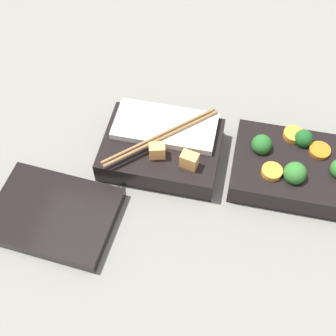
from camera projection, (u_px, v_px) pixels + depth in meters
The scene contains 4 objects.
ground_plane at pixel (222, 162), 0.76m from camera, with size 3.00×3.00×0.00m, color slate.
bento_tray_vegetable at pixel (290, 167), 0.73m from camera, with size 0.19×0.14×0.07m.
bento_tray_rice at pixel (160, 146), 0.75m from camera, with size 0.19×0.15×0.06m.
bento_lid at pixel (51, 214), 0.70m from camera, with size 0.18×0.13×0.02m, color black.
Camera 1 is at (-0.00, 0.45, 0.62)m, focal length 50.00 mm.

